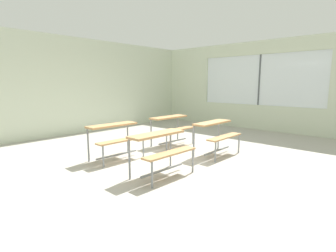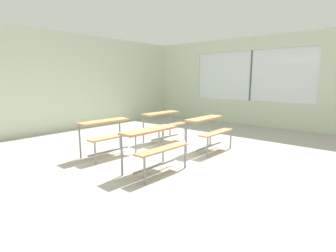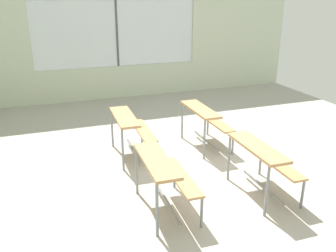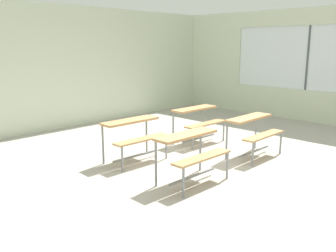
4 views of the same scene
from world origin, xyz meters
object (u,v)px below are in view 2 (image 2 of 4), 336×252
Objects in this scene: desk_bench_r1c0 at (107,129)px; desk_bench_r1c1 at (164,120)px; desk_bench_r0c0 at (154,140)px; desk_bench_r0c1 at (209,126)px.

desk_bench_r1c1 is at bearing 1.35° from desk_bench_r1c0.
desk_bench_r1c1 is at bearing 38.28° from desk_bench_r0c0.
desk_bench_r0c0 and desk_bench_r1c0 have the same top height.
desk_bench_r0c0 is 1.40m from desk_bench_r1c0.
desk_bench_r0c0 and desk_bench_r1c1 have the same top height.
desk_bench_r0c0 is 1.00× the size of desk_bench_r1c0.
desk_bench_r1c0 is (-1.72, 1.38, 0.00)m from desk_bench_r0c1.
desk_bench_r0c0 is at bearing -141.09° from desk_bench_r1c1.
desk_bench_r0c0 is at bearing -179.39° from desk_bench_r0c1.
desk_bench_r1c0 is at bearing 88.42° from desk_bench_r0c0.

